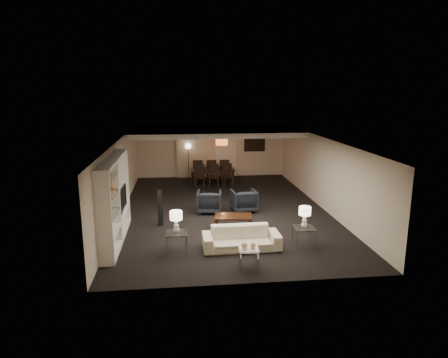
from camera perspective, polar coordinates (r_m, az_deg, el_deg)
name	(u,v)px	position (r m, az deg, el deg)	size (l,w,h in m)	color
floor	(224,209)	(14.09, 0.00, -4.37)	(11.00, 11.00, 0.00)	black
ceiling	(224,139)	(13.57, 0.00, 5.78)	(7.00, 11.00, 0.02)	silver
wall_back	(211,151)	(19.16, -1.85, 4.05)	(7.00, 0.02, 2.50)	beige
wall_front	(253,229)	(8.54, 4.19, -7.15)	(7.00, 0.02, 2.50)	beige
wall_left	(121,177)	(13.84, -14.56, 0.25)	(0.02, 11.00, 2.50)	beige
wall_right	(322,172)	(14.58, 13.80, 0.92)	(0.02, 11.00, 2.50)	beige
ceiling_soffit	(215,131)	(17.04, -1.33, 6.87)	(7.00, 4.00, 0.20)	silver
curtains	(192,152)	(19.04, -4.54, 3.81)	(1.50, 0.12, 2.40)	beige
door	(226,155)	(19.23, 0.24, 3.49)	(0.90, 0.05, 2.10)	silver
painting	(254,144)	(19.36, 4.38, 5.01)	(0.95, 0.04, 0.65)	#142D38
media_unit	(115,200)	(11.33, -15.36, -2.94)	(0.38, 3.40, 2.35)	white
pendant_light	(222,142)	(17.13, -0.32, 5.28)	(0.52, 0.52, 0.24)	#D8591E
sofa	(241,238)	(10.67, 2.50, -8.42)	(2.04, 0.80, 0.60)	beige
coffee_table	(233,222)	(12.19, 1.32, -6.15)	(1.12, 0.65, 0.40)	black
armchair_left	(209,202)	(13.69, -2.13, -3.24)	(0.81, 0.83, 0.76)	black
armchair_right	(244,200)	(13.83, 2.84, -3.08)	(0.81, 0.83, 0.76)	black
side_table_left	(177,242)	(10.57, -6.76, -8.93)	(0.56, 0.56, 0.52)	silver
side_table_right	(304,237)	(11.06, 11.32, -8.09)	(0.56, 0.56, 0.52)	silver
table_lamp_left	(176,222)	(10.38, -6.84, -6.11)	(0.32, 0.32, 0.58)	#EBE2C6
table_lamp_right	(305,217)	(10.88, 11.44, -5.38)	(0.32, 0.32, 0.58)	white
marble_table	(248,257)	(9.69, 3.52, -11.11)	(0.47, 0.47, 0.47)	white
gold_gourd_a	(244,245)	(9.56, 2.94, -9.46)	(0.15, 0.15, 0.15)	#DFB976
gold_gourd_b	(253,245)	(9.59, 4.14, -9.44)	(0.13, 0.13, 0.13)	tan
television	(119,198)	(11.88, -14.79, -2.71)	(0.14, 1.10, 0.64)	black
vase_blue	(107,215)	(10.19, -16.37, -4.90)	(0.18, 0.18, 0.18)	#223D95
vase_amber	(112,186)	(10.89, -15.77, -0.99)	(0.18, 0.18, 0.19)	#B07A3A
floor_speaker	(160,208)	(12.50, -9.08, -4.07)	(0.12, 0.12, 1.13)	black
dining_table	(212,176)	(17.77, -1.67, 0.37)	(1.92, 1.07, 0.67)	black
chair_nl	(200,176)	(17.06, -3.50, 0.39)	(0.46, 0.46, 1.00)	black
chair_nm	(214,176)	(17.10, -1.49, 0.44)	(0.46, 0.46, 1.00)	black
chair_nr	(228,176)	(17.16, 0.51, 0.49)	(0.46, 0.46, 1.00)	black
chair_fl	(198,170)	(18.33, -3.71, 1.25)	(0.46, 0.46, 1.00)	black
chair_fm	(211,170)	(18.37, -1.84, 1.30)	(0.46, 0.46, 1.00)	black
chair_fr	(224,170)	(18.43, 0.02, 1.34)	(0.46, 0.46, 1.00)	black
floor_lamp	(188,161)	(18.88, -5.11, 2.57)	(0.24, 0.24, 1.65)	black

